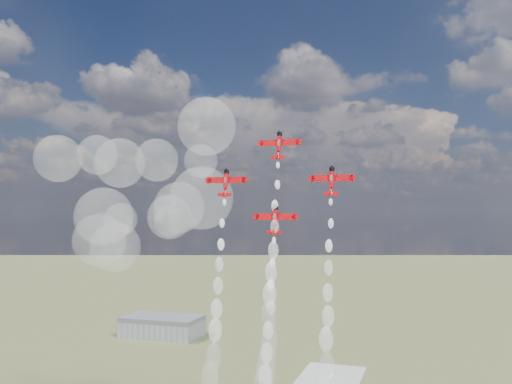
{
  "coord_description": "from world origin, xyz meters",
  "views": [
    {
      "loc": [
        48.45,
        -140.02,
        81.89
      ],
      "look_at": [
        2.58,
        1.09,
        87.07
      ],
      "focal_mm": 38.0,
      "sensor_mm": 36.0,
      "label": 1
    }
  ],
  "objects": [
    {
      "name": "hangar",
      "position": [
        -120.0,
        180.0,
        6.5
      ],
      "size": [
        50.0,
        28.0,
        13.0
      ],
      "color": "gray",
      "rests_on": "ground"
    },
    {
      "name": "plane_left",
      "position": [
        -6.31,
        1.04,
        89.87
      ],
      "size": [
        10.95,
        3.81,
        7.74
      ],
      "rotation": [
        1.37,
        0.0,
        0.0
      ],
      "color": "#BC090D",
      "rests_on": "ground"
    },
    {
      "name": "drifted_smoke_cloud",
      "position": [
        -45.94,
        24.98,
        88.09
      ],
      "size": [
        67.86,
        36.49,
        58.94
      ],
      "color": "white",
      "rests_on": "ground"
    },
    {
      "name": "plane_right",
      "position": [
        23.48,
        1.04,
        89.87
      ],
      "size": [
        10.95,
        3.81,
        7.74
      ],
      "rotation": [
        1.37,
        0.0,
        0.0
      ],
      "color": "#BC090D",
      "rests_on": "ground"
    },
    {
      "name": "plane_lead",
      "position": [
        8.58,
        3.14,
        100.08
      ],
      "size": [
        10.95,
        3.81,
        7.74
      ],
      "rotation": [
        1.37,
        0.0,
        0.0
      ],
      "color": "#BC090D",
      "rests_on": "ground"
    },
    {
      "name": "smoke_trail_lead",
      "position": [
        8.42,
        -7.17,
        49.84
      ],
      "size": [
        5.73,
        14.47,
        59.2
      ],
      "color": "white",
      "rests_on": "plane_lead"
    },
    {
      "name": "smoke_trail_left",
      "position": [
        -6.34,
        -9.29,
        39.72
      ],
      "size": [
        5.56,
        14.81,
        59.65
      ],
      "color": "white",
      "rests_on": "plane_left"
    },
    {
      "name": "plane_slot",
      "position": [
        8.58,
        -1.06,
        79.66
      ],
      "size": [
        10.95,
        3.81,
        7.74
      ],
      "rotation": [
        1.37,
        0.0,
        0.0
      ],
      "color": "#BC090D",
      "rests_on": "ground"
    }
  ]
}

